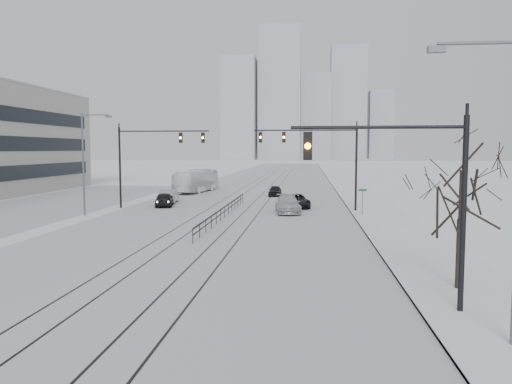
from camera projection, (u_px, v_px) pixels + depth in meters
name	position (u px, v px, depth m)	size (l,w,h in m)	color
ground	(35.00, 375.00, 12.92)	(500.00, 500.00, 0.00)	white
road	(259.00, 189.00, 72.38)	(22.00, 260.00, 0.02)	silver
sidewalk_east	(353.00, 190.00, 71.00)	(5.00, 260.00, 0.16)	white
curb	(336.00, 190.00, 71.25)	(0.10, 260.00, 0.12)	gray
parking_strip	(35.00, 208.00, 49.64)	(14.00, 60.00, 0.03)	silver
tram_rails	(240.00, 204.00, 52.56)	(5.30, 180.00, 0.01)	black
skyline	(304.00, 105.00, 280.97)	(96.00, 48.00, 72.00)	#A2A8B1
traffic_mast_near	(417.00, 186.00, 17.37)	(6.10, 0.37, 7.00)	black
traffic_mast_ne	(320.00, 150.00, 46.28)	(9.60, 0.37, 8.00)	black
traffic_mast_nw	(149.00, 152.00, 48.98)	(9.10, 0.37, 8.00)	black
street_light_east	(509.00, 171.00, 14.15)	(2.73, 0.25, 9.00)	#595B60
street_light_west	(86.00, 156.00, 43.45)	(2.73, 0.25, 9.00)	#595B60
bare_tree	(462.00, 183.00, 20.11)	(4.40, 4.40, 6.10)	black
median_fence	(225.00, 211.00, 42.60)	(0.06, 24.00, 1.00)	black
street_sign	(363.00, 198.00, 43.29)	(0.70, 0.06, 2.40)	#595B60
sedan_sb_inner	(164.00, 199.00, 50.86)	(1.71, 4.25, 1.45)	black
sedan_sb_outer	(169.00, 196.00, 54.24)	(1.61, 4.60, 1.52)	#AEB1B6
sedan_nb_front	(297.00, 201.00, 49.77)	(2.23, 4.83, 1.34)	black
sedan_nb_right	(288.00, 204.00, 45.75)	(2.19, 5.39, 1.56)	silver
sedan_nb_far	(275.00, 191.00, 62.25)	(1.54, 3.82, 1.30)	black
box_truck	(196.00, 181.00, 67.77)	(2.54, 10.87, 3.03)	white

